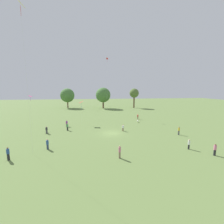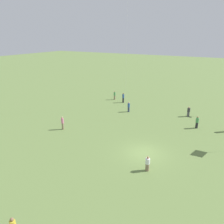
# 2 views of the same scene
# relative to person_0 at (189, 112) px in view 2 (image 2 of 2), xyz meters

# --- Properties ---
(ground_plane) EXTENTS (240.00, 240.00, 0.00)m
(ground_plane) POSITION_rel_person_0_xyz_m (14.49, -1.93, -0.81)
(ground_plane) COLOR olive
(person_0) EXTENTS (0.52, 0.52, 1.66)m
(person_0) POSITION_rel_person_0_xyz_m (0.00, 0.00, 0.00)
(person_0) COLOR #4C4C51
(person_0) RESTS_ON ground_plane
(person_4) EXTENTS (0.35, 0.35, 1.90)m
(person_4) POSITION_rel_person_0_xyz_m (13.92, -14.34, 0.16)
(person_4) COLOR #847056
(person_4) RESTS_ON ground_plane
(person_5) EXTENTS (0.52, 0.52, 1.79)m
(person_5) POSITION_rel_person_0_xyz_m (-2.68, -15.12, 0.08)
(person_5) COLOR #847056
(person_5) RESTS_ON ground_plane
(person_6) EXTENTS (0.51, 0.51, 1.90)m
(person_6) POSITION_rel_person_0_xyz_m (-1.73, -12.68, 0.14)
(person_6) COLOR #232328
(person_6) RESTS_ON ground_plane
(person_7) EXTENTS (0.46, 0.46, 1.79)m
(person_7) POSITION_rel_person_0_xyz_m (4.27, 1.98, 0.08)
(person_7) COLOR #232328
(person_7) RESTS_ON ground_plane
(person_10) EXTENTS (0.45, 0.45, 1.77)m
(person_10) POSITION_rel_person_0_xyz_m (2.68, -9.43, 0.07)
(person_10) COLOR #333D5B
(person_10) RESTS_ON ground_plane
(person_11) EXTENTS (0.51, 0.51, 1.57)m
(person_11) POSITION_rel_person_0_xyz_m (17.46, -0.47, -0.05)
(person_11) COLOR #847056
(person_11) RESTS_ON ground_plane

